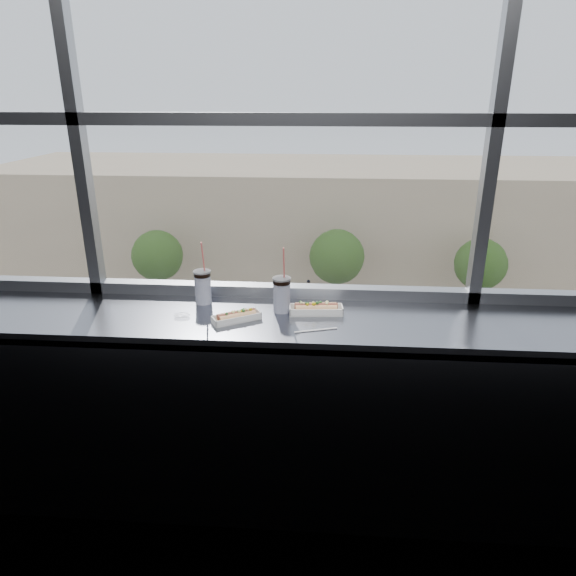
# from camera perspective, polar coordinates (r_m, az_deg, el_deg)

# --- Properties ---
(wall_back_lower) EXTENTS (6.00, 0.00, 6.00)m
(wall_back_lower) POSITION_cam_1_polar(r_m,az_deg,el_deg) (2.99, -0.74, -10.70)
(wall_back_lower) COLOR black
(wall_back_lower) RESTS_ON ground
(window_glass) EXTENTS (6.00, 0.00, 6.00)m
(window_glass) POSITION_cam_1_polar(r_m,az_deg,el_deg) (2.58, -0.90, 24.95)
(window_glass) COLOR silver
(window_glass) RESTS_ON ground
(window_mullions) EXTENTS (6.00, 0.08, 2.40)m
(window_mullions) POSITION_cam_1_polar(r_m,az_deg,el_deg) (2.56, -0.94, 24.98)
(window_mullions) COLOR gray
(window_mullions) RESTS_ON ground
(counter) EXTENTS (6.00, 0.55, 0.06)m
(counter) POSITION_cam_1_polar(r_m,az_deg,el_deg) (2.51, -1.34, -3.81)
(counter) COLOR gray
(counter) RESTS_ON ground
(counter_fascia) EXTENTS (6.00, 0.04, 1.04)m
(counter_fascia) POSITION_cam_1_polar(r_m,az_deg,el_deg) (2.56, -1.82, -16.89)
(counter_fascia) COLOR gray
(counter_fascia) RESTS_ON ground
(hotdog_tray_left) EXTENTS (0.24, 0.18, 0.06)m
(hotdog_tray_left) POSITION_cam_1_polar(r_m,az_deg,el_deg) (2.45, -5.75, -3.15)
(hotdog_tray_left) COLOR white
(hotdog_tray_left) RESTS_ON counter
(hotdog_tray_right) EXTENTS (0.27, 0.11, 0.06)m
(hotdog_tray_right) POSITION_cam_1_polar(r_m,az_deg,el_deg) (2.52, 3.13, -2.30)
(hotdog_tray_right) COLOR white
(hotdog_tray_right) RESTS_ON counter
(soda_cup_left) EXTENTS (0.09, 0.09, 0.33)m
(soda_cup_left) POSITION_cam_1_polar(r_m,az_deg,el_deg) (2.66, -9.45, 0.31)
(soda_cup_left) COLOR white
(soda_cup_left) RESTS_ON counter
(soda_cup_right) EXTENTS (0.09, 0.09, 0.34)m
(soda_cup_right) POSITION_cam_1_polar(r_m,az_deg,el_deg) (2.52, -0.70, -0.54)
(soda_cup_right) COLOR white
(soda_cup_right) RESTS_ON counter
(loose_straw) EXTENTS (0.20, 0.07, 0.01)m
(loose_straw) POSITION_cam_1_polar(r_m,az_deg,el_deg) (2.35, 3.12, -4.70)
(loose_straw) COLOR white
(loose_straw) RESTS_ON counter
(wrapper) EXTENTS (0.09, 0.06, 0.02)m
(wrapper) POSITION_cam_1_polar(r_m,az_deg,el_deg) (2.53, -11.70, -2.97)
(wrapper) COLOR silver
(wrapper) RESTS_ON counter
(plaza_ground) EXTENTS (120.00, 120.00, 0.00)m
(plaza_ground) POSITION_cam_1_polar(r_m,az_deg,el_deg) (47.87, 3.85, 4.86)
(plaza_ground) COLOR #AA9F91
(plaza_ground) RESTS_ON ground
(street_asphalt) EXTENTS (80.00, 10.00, 0.06)m
(street_asphalt) POSITION_cam_1_polar(r_m,az_deg,el_deg) (26.06, 3.24, -9.36)
(street_asphalt) COLOR black
(street_asphalt) RESTS_ON plaza_ground
(far_sidewalk) EXTENTS (80.00, 6.00, 0.04)m
(far_sidewalk) POSITION_cam_1_polar(r_m,az_deg,el_deg) (33.23, 3.54, -2.44)
(far_sidewalk) COLOR #AA9F91
(far_sidewalk) RESTS_ON plaza_ground
(far_building) EXTENTS (50.00, 14.00, 8.00)m
(far_building) POSITION_cam_1_polar(r_m,az_deg,el_deg) (41.55, 3.89, 8.09)
(far_building) COLOR tan
(far_building) RESTS_ON plaza_ground
(car_far_a) EXTENTS (3.22, 6.18, 1.97)m
(car_far_a) POSITION_cam_1_polar(r_m,az_deg,el_deg) (31.27, -17.32, -2.90)
(car_far_a) COLOR black
(car_far_a) RESTS_ON street_asphalt
(car_near_d) EXTENTS (3.81, 7.31, 2.33)m
(car_near_d) POSITION_cam_1_polar(r_m,az_deg,el_deg) (22.81, 19.09, -11.90)
(car_near_d) COLOR white
(car_near_d) RESTS_ON street_asphalt
(car_far_b) EXTENTS (2.83, 6.46, 2.13)m
(car_far_b) POSITION_cam_1_polar(r_m,az_deg,el_deg) (29.23, 8.75, -3.67)
(car_far_b) COLOR #B4374C
(car_far_b) RESTS_ON street_asphalt
(car_far_c) EXTENTS (2.73, 5.80, 1.89)m
(car_far_c) POSITION_cam_1_polar(r_m,az_deg,el_deg) (31.85, 27.61, -4.07)
(car_far_c) COLOR beige
(car_far_c) RESTS_ON street_asphalt
(car_near_c) EXTENTS (3.00, 6.54, 2.14)m
(car_near_c) POSITION_cam_1_polar(r_m,az_deg,el_deg) (22.17, -1.71, -11.93)
(car_near_c) COLOR maroon
(car_near_c) RESTS_ON street_asphalt
(car_near_b) EXTENTS (2.87, 5.99, 1.94)m
(car_near_b) POSITION_cam_1_polar(r_m,az_deg,el_deg) (23.49, -16.28, -11.10)
(car_near_b) COLOR #2C2426
(car_near_b) RESTS_ON street_asphalt
(pedestrian_d) EXTENTS (0.67, 0.90, 2.02)m
(pedestrian_d) POSITION_cam_1_polar(r_m,az_deg,el_deg) (34.87, 20.62, -0.84)
(pedestrian_d) COLOR #66605B
(pedestrian_d) RESTS_ON far_sidewalk
(pedestrian_c) EXTENTS (0.88, 0.66, 1.97)m
(pedestrian_c) POSITION_cam_1_polar(r_m,az_deg,el_deg) (32.02, 10.48, -1.74)
(pedestrian_c) COLOR #66605B
(pedestrian_c) RESTS_ON far_sidewalk
(pedestrian_a) EXTENTS (0.77, 1.03, 2.32)m
(pedestrian_a) POSITION_cam_1_polar(r_m,az_deg,el_deg) (33.10, -8.72, -0.55)
(pedestrian_a) COLOR #66605B
(pedestrian_a) RESTS_ON far_sidewalk
(pedestrian_b) EXTENTS (0.90, 0.68, 2.03)m
(pedestrian_b) POSITION_cam_1_polar(r_m,az_deg,el_deg) (33.74, 2.25, -0.16)
(pedestrian_b) COLOR #66605B
(pedestrian_b) RESTS_ON far_sidewalk
(tree_left) EXTENTS (3.25, 3.25, 5.08)m
(tree_left) POSITION_cam_1_polar(r_m,az_deg,el_deg) (33.75, -14.30, 3.50)
(tree_left) COLOR #47382B
(tree_left) RESTS_ON far_sidewalk
(tree_center) EXTENTS (3.43, 3.43, 5.35)m
(tree_center) POSITION_cam_1_polar(r_m,az_deg,el_deg) (31.99, 5.45, 3.46)
(tree_center) COLOR #47382B
(tree_center) RESTS_ON far_sidewalk
(tree_right) EXTENTS (3.17, 3.17, 4.96)m
(tree_right) POSITION_cam_1_polar(r_m,az_deg,el_deg) (33.44, 20.61, 2.48)
(tree_right) COLOR #47382B
(tree_right) RESTS_ON far_sidewalk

